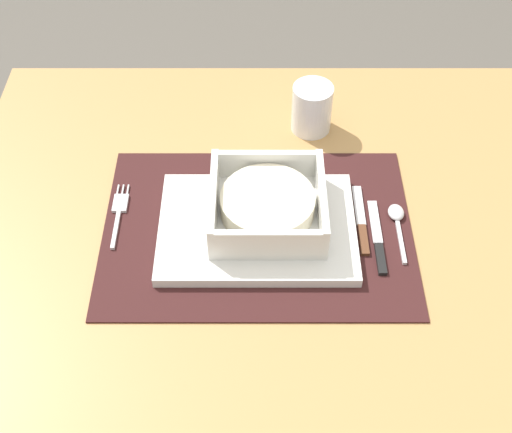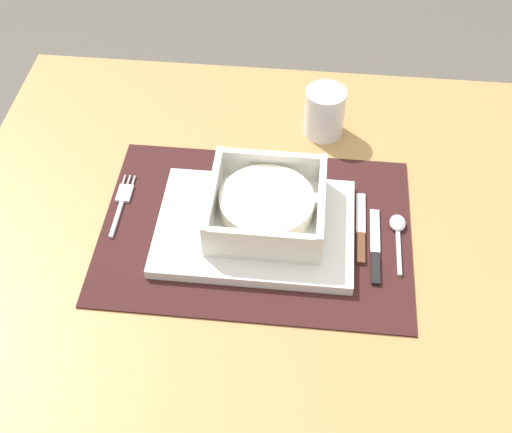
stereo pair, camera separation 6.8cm
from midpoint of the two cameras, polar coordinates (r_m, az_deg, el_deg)
name	(u,v)px [view 1 (the left image)]	position (r m, az deg, el deg)	size (l,w,h in m)	color
ground_plane	(268,431)	(1.63, -0.26, -17.57)	(6.00, 6.00, 0.00)	#59544C
dining_table	(273,265)	(1.09, -0.38, -4.18)	(0.97, 0.77, 0.72)	#B2844C
placemat	(256,229)	(1.00, -1.93, -1.15)	(0.45, 0.32, 0.00)	#381919
serving_plate	(256,228)	(0.99, -1.99, -1.01)	(0.29, 0.20, 0.02)	white
porridge_bowl	(266,206)	(0.98, -1.15, 0.77)	(0.16, 0.16, 0.06)	white
fork	(118,211)	(1.05, -13.34, 0.40)	(0.02, 0.13, 0.00)	silver
spoon	(395,218)	(1.02, 9.75, -0.19)	(0.02, 0.11, 0.01)	silver
butter_knife	(376,241)	(0.99, 8.13, -2.14)	(0.01, 0.14, 0.01)	black
bread_knife	(360,224)	(1.01, 6.79, -0.67)	(0.01, 0.13, 0.01)	#59331E
drinking_glass	(310,110)	(1.14, 2.82, 8.81)	(0.07, 0.07, 0.08)	white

